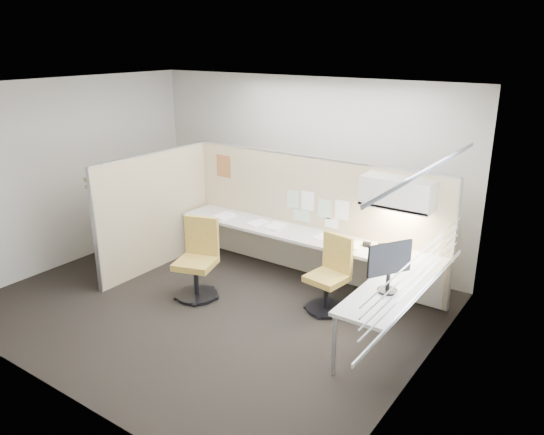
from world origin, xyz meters
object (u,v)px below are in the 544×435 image
Objects in this scene: monitor at (389,264)px; chair_right at (330,277)px; desk at (317,250)px; chair_left at (198,261)px; phone at (387,250)px.

chair_right is at bearing 93.51° from monitor.
chair_right is at bearing -41.23° from desk.
chair_right is (1.65, 0.67, -0.04)m from chair_left.
monitor is (0.97, -0.52, 0.60)m from chair_right.
chair_left is at bearing -152.61° from phone.
monitor is at bearing -66.71° from phone.
chair_left is 2.69m from monitor.
phone is (2.19, 1.14, 0.29)m from chair_left.
chair_right is 0.79m from phone.
desk is 7.10× the size of monitor.
phone is (-0.43, 0.99, -0.27)m from monitor.
chair_left reaches higher than phone.
phone is (0.55, 0.47, 0.33)m from chair_right.
chair_right is at bearing -139.37° from phone.
desk is at bearing 89.30° from monitor.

